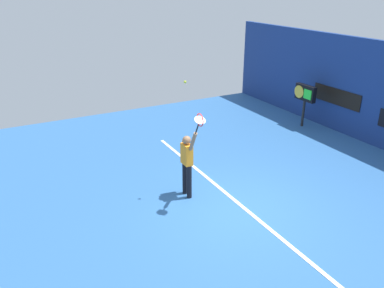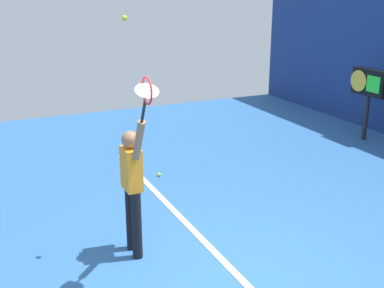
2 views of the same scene
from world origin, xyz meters
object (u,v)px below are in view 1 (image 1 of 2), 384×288
tennis_ball (185,82)px  spare_ball (188,152)px  tennis_racket (200,121)px  tennis_player (187,161)px  scoreboard_clock (305,95)px

tennis_ball → spare_ball: tennis_ball is taller
tennis_racket → tennis_player: bearing=179.6°
tennis_player → tennis_racket: size_ratio=3.17×
tennis_player → tennis_racket: tennis_racket is taller
scoreboard_clock → spare_ball: bearing=-87.9°
tennis_racket → scoreboard_clock: tennis_racket is taller
tennis_ball → scoreboard_clock: (-2.51, 6.42, -1.76)m
tennis_ball → spare_ball: (-2.32, 1.27, -3.00)m
scoreboard_clock → spare_ball: scoreboard_clock is taller
tennis_ball → spare_ball: bearing=151.4°
tennis_player → tennis_ball: tennis_ball is taller
tennis_player → scoreboard_clock: size_ratio=1.19×
scoreboard_clock → spare_ball: (0.19, -5.15, -1.23)m
tennis_player → tennis_ball: bearing=170.0°
tennis_player → spare_ball: size_ratio=28.62×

